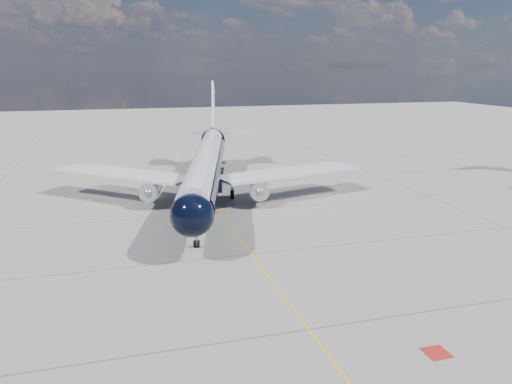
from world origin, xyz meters
TOP-DOWN VIEW (x-y plane):
  - ground at (0.00, 30.00)m, footprint 320.00×320.00m
  - taxiway_centerline at (0.00, 25.00)m, footprint 0.16×160.00m
  - red_marking at (6.80, -10.00)m, footprint 1.60×1.60m
  - main_airliner at (-0.19, 32.28)m, footprint 42.55×52.62m

SIDE VIEW (x-z plane):
  - ground at x=0.00m, z-range 0.00..0.00m
  - taxiway_centerline at x=0.00m, z-range 0.00..0.01m
  - red_marking at x=6.80m, z-range 0.00..0.01m
  - main_airliner at x=-0.19m, z-range -2.92..12.48m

